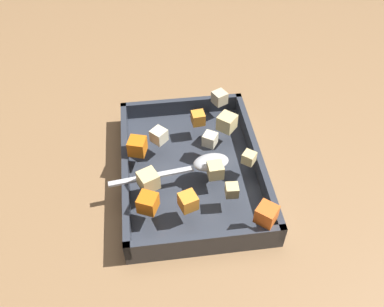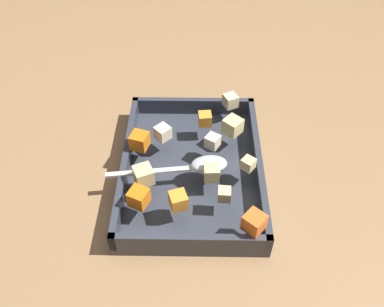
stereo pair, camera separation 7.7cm
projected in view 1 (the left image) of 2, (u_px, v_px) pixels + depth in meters
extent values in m
plane|color=#936D47|center=(200.00, 178.00, 0.81)|extent=(4.00, 4.00, 0.00)
cube|color=#333842|center=(192.00, 173.00, 0.81)|extent=(0.36, 0.27, 0.01)
cube|color=#333842|center=(126.00, 170.00, 0.78)|extent=(0.36, 0.01, 0.04)
cube|color=#333842|center=(256.00, 158.00, 0.81)|extent=(0.36, 0.01, 0.04)
cube|color=#333842|center=(182.00, 106.00, 0.92)|extent=(0.01, 0.27, 0.04)
cube|color=#333842|center=(206.00, 242.00, 0.67)|extent=(0.01, 0.27, 0.04)
cube|color=orange|center=(198.00, 118.00, 0.84)|extent=(0.03, 0.03, 0.03)
cube|color=orange|center=(137.00, 146.00, 0.78)|extent=(0.04, 0.04, 0.03)
cube|color=orange|center=(188.00, 201.00, 0.69)|extent=(0.04, 0.04, 0.03)
cube|color=orange|center=(267.00, 214.00, 0.67)|extent=(0.04, 0.04, 0.03)
cube|color=orange|center=(148.00, 203.00, 0.69)|extent=(0.04, 0.04, 0.03)
cube|color=beige|center=(159.00, 136.00, 0.80)|extent=(0.04, 0.04, 0.03)
cube|color=beige|center=(210.00, 139.00, 0.80)|extent=(0.03, 0.03, 0.02)
cube|color=#E0CC89|center=(215.00, 170.00, 0.74)|extent=(0.03, 0.03, 0.03)
cube|color=#E0CC89|center=(227.00, 122.00, 0.83)|extent=(0.05, 0.05, 0.03)
cube|color=#E0CC89|center=(249.00, 158.00, 0.77)|extent=(0.03, 0.03, 0.02)
cube|color=#E0CC89|center=(148.00, 180.00, 0.72)|extent=(0.04, 0.04, 0.03)
cube|color=#E0CC89|center=(232.00, 190.00, 0.71)|extent=(0.02, 0.02, 0.02)
cube|color=beige|center=(220.00, 98.00, 0.89)|extent=(0.04, 0.04, 0.03)
ellipsoid|color=silver|center=(211.00, 162.00, 0.76)|extent=(0.05, 0.07, 0.02)
cube|color=silver|center=(152.00, 176.00, 0.75)|extent=(0.03, 0.16, 0.01)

